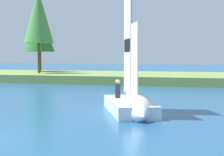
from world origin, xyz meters
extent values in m
cube|color=olive|center=(0.00, 25.38, 0.35)|extent=(80.00, 10.55, 0.69)
cylinder|color=brown|center=(-11.49, 27.65, 1.71)|extent=(0.31, 0.31, 2.04)
cone|color=#286B2D|center=(-11.49, 27.65, 5.08)|extent=(3.04, 3.04, 4.70)
cylinder|color=brown|center=(-9.69, 24.01, 2.09)|extent=(0.24, 0.24, 2.79)
cone|color=#47893D|center=(-9.69, 24.01, 5.96)|extent=(2.73, 2.73, 4.96)
cube|color=silver|center=(3.16, 6.94, 0.25)|extent=(3.20, 4.65, 0.49)
cone|color=silver|center=(4.06, 4.93, 0.25)|extent=(1.71, 1.57, 1.38)
cylinder|color=#B7B7BC|center=(3.34, 6.54, 3.12)|extent=(0.08, 0.08, 5.24)
cube|color=white|center=(3.01, 7.27, 2.99)|extent=(0.68, 1.47, 4.50)
cube|color=black|center=(3.01, 7.27, 2.70)|extent=(0.62, 1.32, 0.54)
cube|color=white|center=(3.62, 5.91, 2.10)|extent=(0.51, 1.09, 2.81)
cylinder|color=#B7B7BC|center=(3.01, 7.27, 0.71)|extent=(0.71, 1.48, 0.06)
cube|color=#26262D|center=(2.50, 7.58, 0.78)|extent=(0.30, 0.34, 0.57)
sphere|color=tan|center=(2.50, 7.58, 1.18)|extent=(0.20, 0.20, 0.20)
cube|color=orange|center=(3.12, 7.84, 0.77)|extent=(0.30, 0.34, 0.55)
sphere|color=tan|center=(3.12, 7.84, 1.16)|extent=(0.20, 0.20, 0.20)
camera|label=1|loc=(6.83, -7.84, 2.27)|focal=60.98mm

